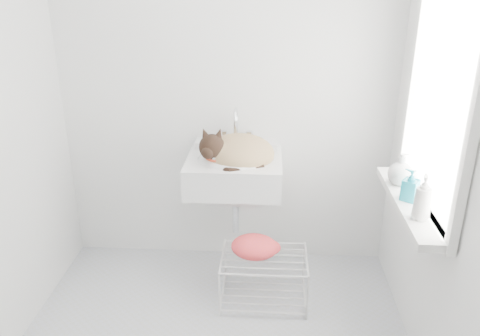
# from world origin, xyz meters

# --- Properties ---
(back_wall) EXTENTS (2.20, 0.02, 2.50)m
(back_wall) POSITION_xyz_m (0.00, 1.00, 1.25)
(back_wall) COLOR white
(back_wall) RESTS_ON ground
(right_wall) EXTENTS (0.02, 2.00, 2.50)m
(right_wall) POSITION_xyz_m (1.10, 0.00, 1.25)
(right_wall) COLOR white
(right_wall) RESTS_ON ground
(window_glass) EXTENTS (0.01, 0.80, 1.00)m
(window_glass) POSITION_xyz_m (1.09, 0.20, 1.35)
(window_glass) COLOR white
(window_glass) RESTS_ON right_wall
(window_frame) EXTENTS (0.04, 0.90, 1.10)m
(window_frame) POSITION_xyz_m (1.07, 0.20, 1.35)
(window_frame) COLOR white
(window_frame) RESTS_ON right_wall
(windowsill) EXTENTS (0.16, 0.88, 0.04)m
(windowsill) POSITION_xyz_m (1.01, 0.20, 0.83)
(windowsill) COLOR white
(windowsill) RESTS_ON right_wall
(sink) EXTENTS (0.59, 0.52, 0.24)m
(sink) POSITION_xyz_m (0.07, 0.74, 0.85)
(sink) COLOR white
(sink) RESTS_ON back_wall
(faucet) EXTENTS (0.22, 0.15, 0.22)m
(faucet) POSITION_xyz_m (0.07, 0.92, 0.99)
(faucet) COLOR silver
(faucet) RESTS_ON sink
(cat) EXTENTS (0.49, 0.41, 0.29)m
(cat) POSITION_xyz_m (0.08, 0.72, 0.89)
(cat) COLOR tan
(cat) RESTS_ON sink
(wire_rack) EXTENTS (0.52, 0.37, 0.31)m
(wire_rack) POSITION_xyz_m (0.27, 0.46, 0.15)
(wire_rack) COLOR silver
(wire_rack) RESTS_ON floor
(towel) EXTENTS (0.31, 0.24, 0.12)m
(towel) POSITION_xyz_m (0.21, 0.48, 0.34)
(towel) COLOR #ED4623
(towel) RESTS_ON wire_rack
(bottle_a) EXTENTS (0.09, 0.09, 0.19)m
(bottle_a) POSITION_xyz_m (1.00, -0.00, 0.85)
(bottle_a) COLOR silver
(bottle_a) RESTS_ON windowsill
(bottle_b) EXTENTS (0.10, 0.10, 0.17)m
(bottle_b) POSITION_xyz_m (1.00, 0.20, 0.85)
(bottle_b) COLOR #116F84
(bottle_b) RESTS_ON windowsill
(bottle_c) EXTENTS (0.14, 0.14, 0.18)m
(bottle_c) POSITION_xyz_m (1.00, 0.40, 0.85)
(bottle_c) COLOR #BEBEBE
(bottle_c) RESTS_ON windowsill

